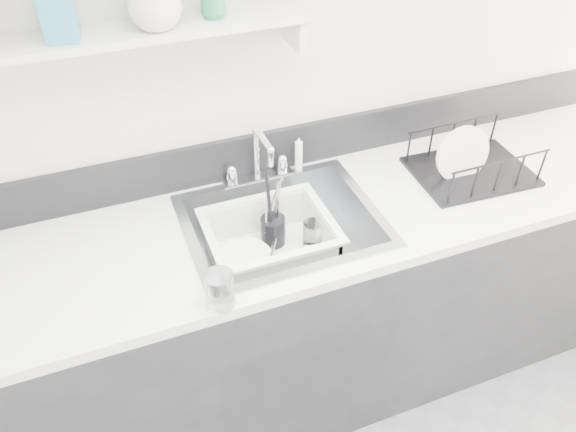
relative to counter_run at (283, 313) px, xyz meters
name	(u,v)px	position (x,y,z in m)	size (l,w,h in m)	color
room_shell	(483,146)	(0.00, -0.80, 1.22)	(3.50, 3.00, 2.60)	silver
counter_run	(283,313)	(0.00, 0.00, 0.00)	(3.20, 0.62, 0.92)	black
backsplash	(253,155)	(0.00, 0.30, 0.54)	(3.20, 0.02, 0.16)	black
sink	(283,241)	(0.00, 0.00, 0.37)	(0.64, 0.52, 0.20)	silver
faucet	(258,167)	(0.00, 0.25, 0.52)	(0.26, 0.18, 0.23)	silver
side_sprayer	(299,154)	(0.16, 0.25, 0.53)	(0.03, 0.03, 0.14)	white
wall_shelf	(133,36)	(-0.35, 0.23, 1.05)	(1.00, 0.16, 0.12)	silver
wash_tub	(270,243)	(-0.04, 0.00, 0.37)	(0.42, 0.34, 0.16)	white
plate_stack	(249,269)	(-0.14, -0.05, 0.33)	(0.24, 0.23, 0.09)	white
utensil_cup	(273,229)	(-0.01, 0.08, 0.37)	(0.09, 0.09, 0.29)	black
ladle	(261,251)	(-0.08, 0.01, 0.34)	(0.25, 0.09, 0.07)	silver
tumbler_in_tub	(312,234)	(0.12, 0.01, 0.36)	(0.07, 0.07, 0.10)	white
tumbler_counter	(220,290)	(-0.29, -0.27, 0.52)	(0.08, 0.08, 0.11)	white
dish_rack	(474,156)	(0.74, 0.01, 0.53)	(0.42, 0.31, 0.15)	black
bowl_small	(309,259)	(0.07, -0.07, 0.32)	(0.11, 0.11, 0.03)	white
soap_bottle_b	(56,4)	(-0.53, 0.22, 1.16)	(0.08, 0.08, 0.18)	teal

